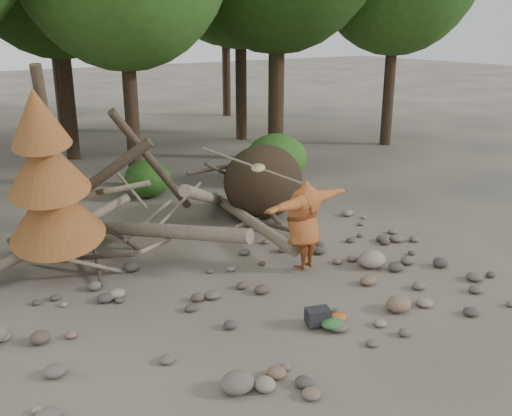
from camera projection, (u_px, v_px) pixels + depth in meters
ground at (280, 304)px, 10.71m from camera, size 120.00×120.00×0.00m
deadfall_pile at (246, 187)px, 14.82m from camera, size 8.55×5.24×3.30m
dead_conifer at (49, 181)px, 11.05m from camera, size 2.06×2.16×4.35m
bush_mid at (148, 179)px, 17.10m from camera, size 1.40×1.40×1.12m
bush_right at (276, 158)px, 18.63m from camera, size 2.00×2.00×1.60m
frisbee_thrower at (304, 224)px, 11.82m from camera, size 2.84×1.10×2.54m
backpack at (318, 319)px, 9.87m from camera, size 0.47×0.39×0.27m
cloth_green at (332, 326)px, 9.77m from camera, size 0.41×0.34×0.15m
cloth_orange at (337, 320)px, 10.00m from camera, size 0.34×0.27×0.12m
boulder_front_left at (238, 382)px, 8.12m from camera, size 0.49×0.44×0.30m
boulder_front_right at (399, 304)px, 10.40m from camera, size 0.48×0.43×0.29m
boulder_mid_right at (372, 259)px, 12.26m from camera, size 0.60×0.54×0.36m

